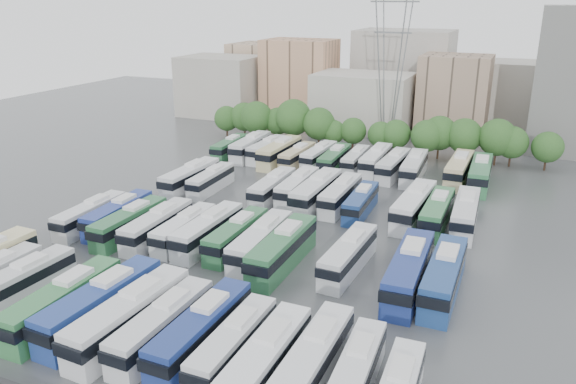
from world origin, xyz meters
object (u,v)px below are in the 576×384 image
at_px(bus_r3_s5, 319,155).
at_px(bus_r3_s0, 230,147).
at_px(bus_r0_s8, 201,330).
at_px(bus_r1_s2, 130,222).
at_px(apartment_tower, 576,81).
at_px(bus_r1_s12, 409,271).
at_px(bus_r2_s2, 211,180).
at_px(bus_r0_s6, 130,316).
at_px(bus_r2_s12, 437,212).
at_px(bus_r1_s4, 184,229).
at_px(bus_r1_s5, 208,230).
at_px(bus_r2_s13, 465,213).
at_px(bus_r3_s8, 376,160).
at_px(bus_r3_s13, 480,173).
at_px(bus_r0_s2, 19,283).
at_px(bus_r1_s13, 444,276).
at_px(bus_r0_s4, 63,302).
at_px(bus_r3_s10, 414,167).
at_px(bus_r2_s8, 340,194).
at_px(bus_r0_s10, 264,363).
at_px(bus_r1_s10, 349,255).
at_px(bus_r0_s12, 356,373).
at_px(bus_r3_s3, 280,152).
at_px(bus_r0_s9, 233,344).
at_px(bus_r1_s7, 261,242).
at_px(bus_r1_s8, 283,249).
at_px(bus_r2_s9, 361,202).
at_px(bus_r2_s6, 297,187).
at_px(bus_r3_s1, 251,146).
at_px(bus_r0_s11, 314,359).
at_px(bus_r2_s11, 414,205).
at_px(bus_r1_s3, 157,225).
at_px(bus_r1_s0, 91,215).
at_px(bus_r1_s6, 236,235).
at_px(bus_r1_s1, 118,214).
at_px(bus_r3_s7, 355,160).
at_px(bus_r3_s12, 459,169).
at_px(bus_r2_s1, 190,177).
at_px(bus_r2_s5, 273,187).
at_px(bus_r3_s9, 393,165).
at_px(bus_r0_s7, 163,325).
at_px(bus_r3_s4, 297,156).

bearing_deg(bus_r3_s5, bus_r3_s0, -173.97).
distance_m(bus_r0_s8, bus_r1_s2, 25.93).
bearing_deg(apartment_tower, bus_r1_s12, -103.66).
distance_m(bus_r2_s2, bus_r3_s0, 19.11).
xyz_separation_m(bus_r0_s6, bus_r2_s12, (19.57, 35.12, -0.16)).
xyz_separation_m(bus_r1_s4, bus_r1_s5, (3.04, 0.36, 0.17)).
bearing_deg(bus_r1_s4, bus_r2_s2, 110.05).
xyz_separation_m(bus_r2_s13, bus_r3_s8, (-16.58, 19.08, -0.04)).
bearing_deg(bus_r3_s13, bus_r1_s12, -96.80).
height_order(bus_r0_s2, bus_r1_s13, bus_r1_s13).
xyz_separation_m(bus_r0_s4, bus_r3_s13, (29.83, 54.17, 0.08)).
bearing_deg(apartment_tower, bus_r3_s10, -128.18).
relative_size(bus_r0_s4, bus_r2_s8, 1.07).
xyz_separation_m(bus_r3_s0, bus_r3_s8, (26.54, 1.60, 0.21)).
xyz_separation_m(bus_r0_s10, bus_r1_s10, (0.09, 20.14, -0.10)).
relative_size(bus_r0_s12, bus_r3_s3, 0.84).
distance_m(bus_r0_s9, bus_r1_s7, 18.93).
bearing_deg(bus_r1_s8, bus_r2_s9, 79.57).
xyz_separation_m(bus_r0_s4, bus_r2_s9, (16.56, 35.69, -0.28)).
distance_m(bus_r2_s6, bus_r3_s1, 23.72).
bearing_deg(bus_r3_s5, bus_r3_s13, 0.36).
xyz_separation_m(bus_r0_s11, bus_r1_s2, (-29.81, 16.17, -0.01)).
distance_m(bus_r1_s10, bus_r3_s5, 39.29).
height_order(bus_r1_s4, bus_r3_s13, bus_r3_s13).
relative_size(bus_r0_s11, bus_r2_s11, 0.89).
distance_m(bus_r0_s11, bus_r3_s10, 52.56).
xyz_separation_m(bus_r1_s10, bus_r3_s3, (-23.33, 34.11, 0.17)).
height_order(bus_r0_s4, bus_r1_s3, bus_r0_s4).
xyz_separation_m(bus_r1_s0, bus_r3_s3, (9.67, 35.72, 0.26)).
distance_m(bus_r0_s8, bus_r1_s6, 19.44).
xyz_separation_m(bus_r0_s11, bus_r2_s6, (-16.51, 36.43, -0.01)).
relative_size(bus_r0_s11, bus_r1_s8, 0.91).
relative_size(bus_r1_s1, bus_r2_s6, 0.98).
bearing_deg(bus_r2_s9, bus_r3_s7, 106.98).
distance_m(bus_r1_s1, bus_r2_s11, 37.36).
bearing_deg(bus_r2_s8, bus_r0_s2, -118.82).
distance_m(bus_r3_s0, bus_r3_s12, 39.90).
height_order(bus_r0_s2, bus_r2_s1, bus_r2_s1).
height_order(bus_r2_s13, bus_r3_s3, bus_r3_s3).
distance_m(bus_r1_s10, bus_r2_s11, 17.23).
bearing_deg(bus_r0_s9, bus_r3_s0, 119.26).
bearing_deg(bus_r3_s5, bus_r0_s6, -84.18).
xyz_separation_m(bus_r2_s5, bus_r2_s11, (19.96, 0.13, 0.23)).
bearing_deg(bus_r1_s1, bus_r1_s6, -1.65).
distance_m(bus_r0_s10, bus_r3_s9, 54.72).
height_order(bus_r0_s7, bus_r0_s12, bus_r0_s7).
bearing_deg(bus_r1_s13, bus_r0_s7, -138.89).
distance_m(bus_r2_s6, bus_r3_s8, 18.90).
xyz_separation_m(bus_r3_s1, bus_r3_s4, (9.80, -1.66, -0.26)).
relative_size(bus_r1_s12, bus_r2_s5, 1.16).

